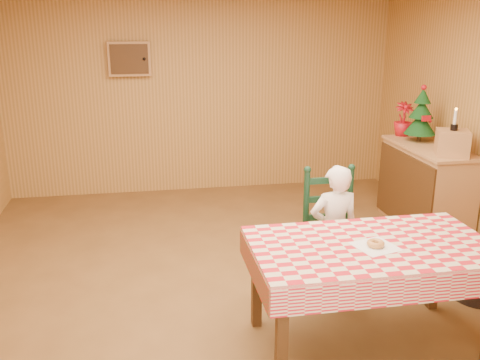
% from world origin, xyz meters
% --- Properties ---
extents(ground, '(6.00, 6.00, 0.00)m').
position_xyz_m(ground, '(0.00, 0.00, 0.00)').
color(ground, brown).
rests_on(ground, ground).
extents(cabin_walls, '(5.10, 6.05, 2.65)m').
position_xyz_m(cabin_walls, '(-0.00, 0.53, 1.83)').
color(cabin_walls, '#B28240').
rests_on(cabin_walls, ground).
extents(dining_table, '(1.66, 0.96, 0.77)m').
position_xyz_m(dining_table, '(0.72, -0.84, 0.69)').
color(dining_table, '#452A12').
rests_on(dining_table, ground).
extents(ladder_chair, '(0.44, 0.40, 1.08)m').
position_xyz_m(ladder_chair, '(0.72, -0.05, 0.50)').
color(ladder_chair, black).
rests_on(ladder_chair, ground).
extents(seated_child, '(0.41, 0.27, 1.12)m').
position_xyz_m(seated_child, '(0.72, -0.11, 0.56)').
color(seated_child, white).
rests_on(seated_child, ground).
extents(napkin, '(0.32, 0.32, 0.00)m').
position_xyz_m(napkin, '(0.72, -0.89, 0.77)').
color(napkin, white).
rests_on(napkin, dining_table).
extents(donut, '(0.13, 0.13, 0.04)m').
position_xyz_m(donut, '(0.72, -0.89, 0.79)').
color(donut, '#C28745').
rests_on(donut, napkin).
extents(shelf_unit, '(0.54, 1.24, 0.93)m').
position_xyz_m(shelf_unit, '(2.22, 1.13, 0.47)').
color(shelf_unit, tan).
rests_on(shelf_unit, ground).
extents(crate, '(0.40, 0.40, 0.25)m').
position_xyz_m(crate, '(2.23, 0.73, 1.06)').
color(crate, tan).
rests_on(crate, shelf_unit).
extents(christmas_tree, '(0.34, 0.34, 0.62)m').
position_xyz_m(christmas_tree, '(2.23, 1.38, 1.21)').
color(christmas_tree, '#452A12').
rests_on(christmas_tree, shelf_unit).
extents(flower_arrangement, '(0.22, 0.22, 0.39)m').
position_xyz_m(flower_arrangement, '(2.18, 1.68, 1.12)').
color(flower_arrangement, '#A60F19').
rests_on(flower_arrangement, shelf_unit).
extents(candle_set, '(0.07, 0.07, 0.22)m').
position_xyz_m(candle_set, '(2.23, 0.73, 1.24)').
color(candle_set, black).
rests_on(candle_set, crate).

